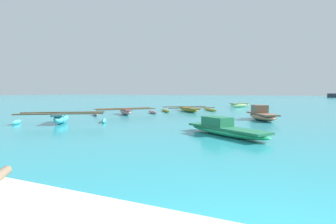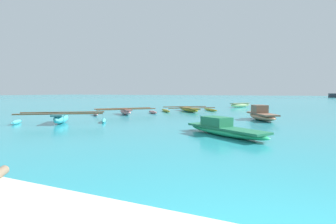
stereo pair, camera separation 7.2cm
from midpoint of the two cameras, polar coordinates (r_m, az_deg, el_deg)
moored_boat_0 at (r=21.42m, az=4.33°, el=0.60°), size 4.84×4.62×0.37m
moored_boat_1 at (r=28.02m, az=15.28°, el=1.51°), size 1.89×2.54×0.45m
moored_boat_2 at (r=15.67m, az=19.59°, el=-0.59°), size 2.07×2.91×0.84m
moored_boat_3 at (r=18.67m, az=-9.40°, el=0.09°), size 4.09×4.32×0.43m
moored_boat_4 at (r=9.83m, az=12.01°, el=-3.64°), size 3.59×2.79×0.65m
moored_boat_5 at (r=14.35m, az=-22.34°, el=-1.22°), size 4.39×3.48×0.55m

